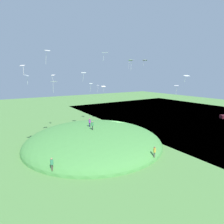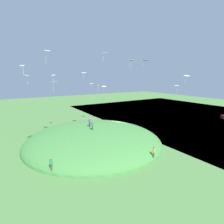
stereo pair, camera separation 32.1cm
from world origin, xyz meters
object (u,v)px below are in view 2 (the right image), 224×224
Objects in this scene: kite_3 at (177,86)px; kite_10 at (91,84)px; person_on_hilltop at (51,162)px; mooring_post at (131,128)px; person_near_shore at (90,122)px; kite_14 at (187,76)px; kite_9 at (53,76)px; person_with_child at (92,124)px; kite_8 at (27,76)px; kite_0 at (105,53)px; kite_2 at (131,61)px; kite_4 at (104,87)px; kite_1 at (145,60)px; kite_5 at (22,66)px; kite_13 at (130,63)px; kite_6 at (54,82)px; kite_7 at (84,73)px; kite_11 at (98,86)px; person_watching_kites at (154,151)px; kite_12 at (47,52)px.

kite_10 is at bearing -68.92° from kite_3.
person_on_hilltop is 22.20m from mooring_post.
person_near_shore is 18.93m from kite_14.
kite_14 is (-17.39, 19.30, -0.02)m from kite_9.
person_with_child is 1.06× the size of kite_8.
kite_0 is at bearing 73.73° from kite_10.
kite_14 reaches higher than mooring_post.
kite_4 is (0.37, -10.94, -5.94)m from kite_2.
kite_1 is (-17.57, -4.64, 12.17)m from person_near_shore.
kite_0 is 1.05× the size of kite_5.
kite_5 is 0.62× the size of kite_10.
person_with_child is at bearing 177.12° from kite_5.
kite_0 is 0.86× the size of kite_13.
kite_1 is 0.63× the size of kite_10.
kite_0 is 0.72× the size of kite_6.
kite_3 is at bearing 118.80° from kite_2.
kite_13 is (-27.65, -19.96, 14.19)m from person_on_hilltop.
kite_7 is 1.13× the size of kite_13.
kite_0 reaches higher than kite_6.
person_on_hilltop is 30.49m from kite_11.
kite_3 is at bearing 163.74° from kite_8.
person_near_shore is 0.85× the size of kite_11.
kite_9 is 0.81× the size of kite_10.
person_with_child reaches higher than person_on_hilltop.
kite_5 is at bearing 40.04° from kite_10.
person_watching_kites is at bearing -135.86° from person_with_child.
mooring_post is (-0.87, 10.70, -8.98)m from kite_4.
kite_6 is at bearing -135.14° from kite_5.
kite_7 reaches higher than person_near_shore.
kite_6 is at bearing 56.43° from person_with_child.
kite_14 is at bearing 74.95° from kite_1.
kite_6 reaches higher than person_watching_kites.
kite_14 reaches higher than person_with_child.
kite_1 is 17.25m from mooring_post.
kite_1 reaches higher than person_on_hilltop.
person_near_shore is 12.96m from kite_9.
kite_5 is at bearing 13.62° from person_near_shore.
kite_12 is at bearing 5.68° from kite_1.
kite_12 reaches higher than person_watching_kites.
mooring_post is (-10.87, -1.37, -3.39)m from person_near_shore.
mooring_post is at bearing -176.48° from kite_8.
person_watching_kites is at bearing 120.11° from kite_6.
mooring_post is (2.71, -11.55, -11.77)m from kite_14.
person_near_shore is 11.47m from mooring_post.
kite_12 is (8.72, 5.29, 3.36)m from kite_7.
kite_4 is 1.54× the size of mooring_post.
kite_13 is (-8.82, 2.67, 6.26)m from kite_11.
kite_3 is at bearing 79.63° from kite_13.
person_near_shore is 1.10× the size of kite_0.
kite_6 is at bearing -11.14° from kite_2.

